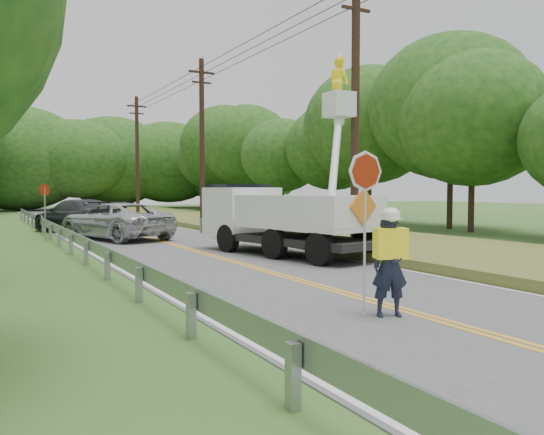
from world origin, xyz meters
name	(u,v)px	position (x,y,z in m)	size (l,w,h in m)	color
ground	(440,321)	(0.00, 0.00, 0.00)	(140.00, 140.00, 0.00)	#3B6322
road	(176,246)	(0.00, 14.00, 0.01)	(7.20, 96.00, 0.03)	#49494B
guardrail	(65,234)	(-4.02, 14.91, 0.55)	(0.18, 48.00, 0.77)	gray
utility_poles	(254,127)	(5.00, 17.02, 5.27)	(1.60, 43.30, 10.00)	black
tall_grass_verge	(325,235)	(7.10, 14.00, 0.15)	(7.00, 96.00, 0.30)	brown
treeline_right	(331,136)	(15.57, 25.71, 6.06)	(10.93, 54.61, 10.90)	#332319
treeline_horizon	(72,160)	(2.26, 56.18, 5.50)	(56.45, 14.81, 11.82)	#184416
flagger	(389,258)	(-0.57, 0.64, 1.05)	(1.13, 0.63, 2.90)	#191E33
bucket_truck	(273,209)	(2.28, 10.12, 1.55)	(4.24, 7.28, 6.81)	black
suv_silver	(115,221)	(-1.48, 17.99, 0.84)	(2.71, 5.89, 1.64)	silver
suv_darkgrey	(77,216)	(-2.39, 22.76, 0.88)	(2.41, 5.92, 1.72)	#333639
stop_sign_permanent	(45,204)	(-4.37, 18.28, 1.64)	(0.46, 0.31, 2.48)	gray
yard_sign	(399,237)	(6.12, 7.89, 0.58)	(0.56, 0.05, 0.81)	white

